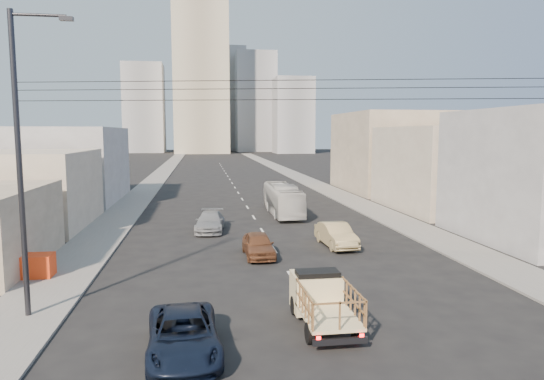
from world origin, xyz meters
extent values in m
plane|color=black|center=(0.00, 0.00, 0.00)|extent=(420.00, 420.00, 0.00)
cube|color=slate|center=(-11.75, 70.00, 0.06)|extent=(3.50, 180.00, 0.12)
cube|color=slate|center=(11.75, 70.00, 0.06)|extent=(3.50, 180.00, 0.12)
cube|color=silver|center=(0.00, 2.00, 0.01)|extent=(0.15, 2.00, 0.01)
cube|color=silver|center=(0.00, 8.00, 0.01)|extent=(0.15, 2.00, 0.01)
cube|color=silver|center=(0.00, 14.00, 0.01)|extent=(0.15, 2.00, 0.01)
cube|color=silver|center=(0.00, 20.00, 0.01)|extent=(0.15, 2.00, 0.01)
cube|color=silver|center=(0.00, 26.00, 0.01)|extent=(0.15, 2.00, 0.01)
cube|color=silver|center=(0.00, 32.00, 0.01)|extent=(0.15, 2.00, 0.01)
cube|color=silver|center=(0.00, 38.00, 0.01)|extent=(0.15, 2.00, 0.01)
cube|color=silver|center=(0.00, 44.00, 0.01)|extent=(0.15, 2.00, 0.01)
cube|color=silver|center=(0.00, 50.00, 0.01)|extent=(0.15, 2.00, 0.01)
cube|color=silver|center=(0.00, 56.00, 0.01)|extent=(0.15, 2.00, 0.01)
cube|color=silver|center=(0.00, 62.00, 0.01)|extent=(0.15, 2.00, 0.01)
cube|color=silver|center=(0.00, 68.00, 0.01)|extent=(0.15, 2.00, 0.01)
cube|color=silver|center=(0.00, 74.00, 0.01)|extent=(0.15, 2.00, 0.01)
cube|color=silver|center=(0.00, 80.00, 0.01)|extent=(0.15, 2.00, 0.01)
cube|color=silver|center=(0.00, 86.00, 0.01)|extent=(0.15, 2.00, 0.01)
cube|color=silver|center=(0.00, 92.00, 0.01)|extent=(0.15, 2.00, 0.01)
cube|color=silver|center=(0.00, 98.00, 0.01)|extent=(0.15, 2.00, 0.01)
cube|color=silver|center=(0.00, 104.00, 0.01)|extent=(0.15, 2.00, 0.01)
cube|color=beige|center=(0.02, 0.71, 0.70)|extent=(1.90, 3.00, 0.12)
cube|color=beige|center=(0.02, 2.71, 0.95)|extent=(1.90, 1.60, 1.50)
cube|color=black|center=(0.02, 2.46, 1.55)|extent=(1.70, 0.90, 0.70)
cube|color=#2D2D33|center=(0.02, -0.84, 0.40)|extent=(1.90, 0.12, 0.22)
cube|color=#FF0C0C|center=(-0.73, -0.84, 0.55)|extent=(0.15, 0.05, 0.12)
cube|color=#FF0C0C|center=(0.77, -0.84, 0.55)|extent=(0.15, 0.05, 0.12)
cylinder|color=black|center=(-0.83, 2.81, 0.38)|extent=(0.25, 0.76, 0.76)
cylinder|color=black|center=(0.87, 2.81, 0.38)|extent=(0.25, 0.76, 0.76)
cylinder|color=black|center=(-0.83, 0.01, 0.38)|extent=(0.25, 0.76, 0.76)
cylinder|color=black|center=(0.87, 0.01, 0.38)|extent=(0.25, 0.76, 0.76)
imported|color=black|center=(-5.20, -0.26, 0.70)|extent=(2.65, 5.21, 1.41)
imported|color=silver|center=(2.79, 27.22, 1.38)|extent=(2.33, 9.90, 2.76)
imported|color=brown|center=(-1.20, 12.36, 0.72)|extent=(1.80, 4.27, 1.44)
imported|color=tan|center=(4.15, 14.24, 0.77)|extent=(1.91, 4.75, 1.53)
imported|color=gray|center=(-3.93, 20.46, 0.72)|extent=(2.51, 5.16, 1.45)
cylinder|color=#2D2D33|center=(-11.50, 4.00, 6.00)|extent=(0.22, 0.22, 12.00)
cylinder|color=#2D2D33|center=(-10.50, 4.00, 11.80)|extent=(2.00, 0.12, 0.12)
cube|color=#2D2D33|center=(-9.50, 4.00, 11.70)|extent=(0.50, 0.25, 0.15)
cylinder|color=black|center=(0.00, 1.50, 9.30)|extent=(23.01, 5.02, 0.02)
cylinder|color=black|center=(0.00, 1.50, 9.00)|extent=(23.01, 5.02, 0.02)
cylinder|color=black|center=(0.00, 1.50, 8.60)|extent=(23.01, 5.02, 0.02)
cube|color=#F34116|center=(-13.00, 9.52, 0.31)|extent=(1.80, 1.20, 0.38)
cube|color=#F34116|center=(-13.00, 9.52, 0.69)|extent=(1.80, 1.20, 0.38)
cube|color=#F34116|center=(-13.00, 9.52, 1.07)|extent=(1.80, 1.20, 0.38)
cube|color=#ADA08B|center=(19.50, 28.00, 4.00)|extent=(11.00, 14.00, 8.00)
cube|color=gray|center=(20.00, 44.00, 5.00)|extent=(12.00, 16.00, 10.00)
cube|color=#ADA08B|center=(-19.00, 24.00, 3.00)|extent=(11.00, 12.00, 6.00)
cube|color=gray|center=(-19.50, 39.00, 4.00)|extent=(12.00, 16.00, 8.00)
cube|color=tan|center=(-4.00, 170.00, 30.00)|extent=(20.00, 20.00, 60.00)
cube|color=gray|center=(18.00, 185.00, 20.00)|extent=(16.00, 16.00, 40.00)
cube|color=gray|center=(-26.00, 180.00, 17.00)|extent=(15.00, 15.00, 34.00)
cube|color=gray|center=(6.00, 200.00, 22.00)|extent=(18.00, 18.00, 44.00)
cube|color=gray|center=(30.00, 165.00, 14.00)|extent=(14.00, 14.00, 28.00)
camera|label=1|loc=(-4.53, -15.95, 7.37)|focal=32.00mm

